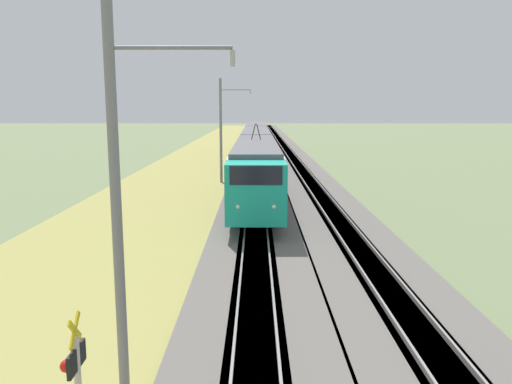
# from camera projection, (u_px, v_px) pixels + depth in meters

# --- Properties ---
(ballast_main) EXTENTS (240.00, 4.40, 0.30)m
(ballast_main) POSITION_uv_depth(u_px,v_px,m) (256.00, 164.00, 53.75)
(ballast_main) COLOR #605B56
(ballast_main) RESTS_ON ground
(ballast_adjacent) EXTENTS (240.00, 4.40, 0.30)m
(ballast_adjacent) POSITION_uv_depth(u_px,v_px,m) (296.00, 164.00, 53.75)
(ballast_adjacent) COLOR #605B56
(ballast_adjacent) RESTS_ON ground
(track_main) EXTENTS (240.00, 1.57, 0.45)m
(track_main) POSITION_uv_depth(u_px,v_px,m) (256.00, 164.00, 53.75)
(track_main) COLOR #4C4238
(track_main) RESTS_ON ground
(track_adjacent) EXTENTS (240.00, 1.57, 0.45)m
(track_adjacent) POSITION_uv_depth(u_px,v_px,m) (296.00, 164.00, 53.75)
(track_adjacent) COLOR #4C4238
(track_adjacent) RESTS_ON ground
(grass_verge) EXTENTS (240.00, 9.44, 0.12)m
(grass_verge) POSITION_uv_depth(u_px,v_px,m) (194.00, 165.00, 53.77)
(grass_verge) COLOR #99934C
(grass_verge) RESTS_ON ground
(passenger_train) EXTENTS (59.52, 2.86, 5.07)m
(passenger_train) POSITION_uv_depth(u_px,v_px,m) (256.00, 145.00, 51.04)
(passenger_train) COLOR #19A88E
(passenger_train) RESTS_ON ground
(catenary_mast_near) EXTENTS (0.22, 2.56, 8.18)m
(catenary_mast_near) POSITION_uv_depth(u_px,v_px,m) (119.00, 202.00, 10.15)
(catenary_mast_near) COLOR slate
(catenary_mast_near) RESTS_ON ground
(catenary_mast_mid) EXTENTS (0.22, 2.56, 8.46)m
(catenary_mast_mid) POSITION_uv_depth(u_px,v_px,m) (222.00, 130.00, 40.21)
(catenary_mast_mid) COLOR slate
(catenary_mast_mid) RESTS_ON ground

